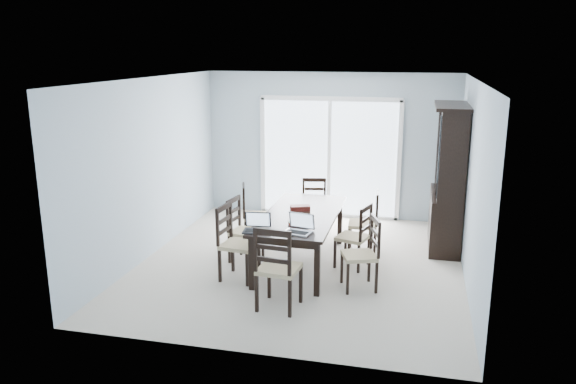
{
  "coord_description": "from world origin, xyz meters",
  "views": [
    {
      "loc": [
        1.55,
        -7.37,
        2.99
      ],
      "look_at": [
        -0.18,
        0.0,
        1.05
      ],
      "focal_mm": 35.0,
      "sensor_mm": 36.0,
      "label": 1
    }
  ],
  "objects_px": {
    "dining_table": "(301,219)",
    "chair_left_far": "(251,208)",
    "china_hutch": "(448,179)",
    "cell_phone": "(288,236)",
    "game_box": "(300,208)",
    "chair_right_mid": "(359,230)",
    "laptop_silver": "(297,229)",
    "chair_left_mid": "(240,223)",
    "chair_end_near": "(276,260)",
    "chair_right_near": "(367,246)",
    "chair_left_near": "(232,234)",
    "chair_end_far": "(314,200)",
    "chair_right_far": "(369,216)",
    "laptop_dark": "(256,228)",
    "hot_tub": "(316,179)"
  },
  "relations": [
    {
      "from": "chair_right_mid",
      "to": "cell_phone",
      "type": "xyz_separation_m",
      "value": [
        -0.76,
        -1.05,
        0.2
      ]
    },
    {
      "from": "chair_right_far",
      "to": "cell_phone",
      "type": "xyz_separation_m",
      "value": [
        -0.85,
        -1.68,
        0.17
      ]
    },
    {
      "from": "laptop_silver",
      "to": "game_box",
      "type": "relative_size",
      "value": 1.39
    },
    {
      "from": "laptop_silver",
      "to": "cell_phone",
      "type": "height_order",
      "value": "laptop_silver"
    },
    {
      "from": "cell_phone",
      "to": "china_hutch",
      "type": "bearing_deg",
      "value": 65.88
    },
    {
      "from": "dining_table",
      "to": "chair_right_mid",
      "type": "bearing_deg",
      "value": 3.77
    },
    {
      "from": "chair_left_mid",
      "to": "chair_left_far",
      "type": "height_order",
      "value": "chair_left_far"
    },
    {
      "from": "chair_left_near",
      "to": "chair_end_far",
      "type": "bearing_deg",
      "value": 168.82
    },
    {
      "from": "chair_right_near",
      "to": "cell_phone",
      "type": "height_order",
      "value": "chair_right_near"
    },
    {
      "from": "dining_table",
      "to": "chair_end_far",
      "type": "distance_m",
      "value": 1.46
    },
    {
      "from": "chair_end_far",
      "to": "dining_table",
      "type": "bearing_deg",
      "value": 82.14
    },
    {
      "from": "china_hutch",
      "to": "game_box",
      "type": "xyz_separation_m",
      "value": [
        -2.07,
        -1.09,
        -0.29
      ]
    },
    {
      "from": "chair_left_near",
      "to": "hot_tub",
      "type": "relative_size",
      "value": 0.64
    },
    {
      "from": "chair_left_far",
      "to": "chair_end_far",
      "type": "bearing_deg",
      "value": 114.64
    },
    {
      "from": "chair_left_mid",
      "to": "cell_phone",
      "type": "bearing_deg",
      "value": 53.15
    },
    {
      "from": "chair_left_mid",
      "to": "chair_end_near",
      "type": "bearing_deg",
      "value": 40.68
    },
    {
      "from": "dining_table",
      "to": "cell_phone",
      "type": "bearing_deg",
      "value": -86.93
    },
    {
      "from": "china_hutch",
      "to": "laptop_silver",
      "type": "bearing_deg",
      "value": -131.93
    },
    {
      "from": "chair_right_mid",
      "to": "chair_end_near",
      "type": "bearing_deg",
      "value": 170.47
    },
    {
      "from": "dining_table",
      "to": "chair_left_far",
      "type": "bearing_deg",
      "value": 144.42
    },
    {
      "from": "dining_table",
      "to": "chair_right_far",
      "type": "relative_size",
      "value": 1.99
    },
    {
      "from": "laptop_silver",
      "to": "dining_table",
      "type": "bearing_deg",
      "value": 110.49
    },
    {
      "from": "chair_right_mid",
      "to": "chair_right_far",
      "type": "height_order",
      "value": "chair_right_far"
    },
    {
      "from": "chair_right_far",
      "to": "chair_end_near",
      "type": "height_order",
      "value": "chair_end_near"
    },
    {
      "from": "china_hutch",
      "to": "chair_right_mid",
      "type": "xyz_separation_m",
      "value": [
        -1.21,
        -1.2,
        -0.51
      ]
    },
    {
      "from": "chair_end_near",
      "to": "chair_right_near",
      "type": "bearing_deg",
      "value": 49.32
    },
    {
      "from": "chair_right_near",
      "to": "chair_left_near",
      "type": "bearing_deg",
      "value": 72.76
    },
    {
      "from": "chair_end_far",
      "to": "chair_left_far",
      "type": "bearing_deg",
      "value": 31.5
    },
    {
      "from": "dining_table",
      "to": "laptop_silver",
      "type": "bearing_deg",
      "value": -80.97
    },
    {
      "from": "chair_right_near",
      "to": "cell_phone",
      "type": "distance_m",
      "value": 1.03
    },
    {
      "from": "chair_end_near",
      "to": "chair_end_far",
      "type": "relative_size",
      "value": 1.14
    },
    {
      "from": "chair_left_mid",
      "to": "laptop_silver",
      "type": "bearing_deg",
      "value": 60.26
    },
    {
      "from": "laptop_dark",
      "to": "hot_tub",
      "type": "bearing_deg",
      "value": 83.97
    },
    {
      "from": "laptop_silver",
      "to": "chair_left_mid",
      "type": "bearing_deg",
      "value": 152.62
    },
    {
      "from": "chair_left_near",
      "to": "laptop_silver",
      "type": "relative_size",
      "value": 3.03
    },
    {
      "from": "chair_left_near",
      "to": "cell_phone",
      "type": "height_order",
      "value": "chair_left_near"
    },
    {
      "from": "cell_phone",
      "to": "chair_right_far",
      "type": "bearing_deg",
      "value": 80.25
    },
    {
      "from": "china_hutch",
      "to": "chair_left_far",
      "type": "distance_m",
      "value": 3.06
    },
    {
      "from": "dining_table",
      "to": "chair_left_mid",
      "type": "bearing_deg",
      "value": -177.95
    },
    {
      "from": "dining_table",
      "to": "laptop_silver",
      "type": "xyz_separation_m",
      "value": [
        0.14,
        -0.85,
        0.13
      ]
    },
    {
      "from": "chair_right_mid",
      "to": "cell_phone",
      "type": "relative_size",
      "value": 10.38
    },
    {
      "from": "chair_left_near",
      "to": "chair_left_far",
      "type": "height_order",
      "value": "chair_left_near"
    },
    {
      "from": "cell_phone",
      "to": "hot_tub",
      "type": "height_order",
      "value": "hot_tub"
    },
    {
      "from": "chair_left_far",
      "to": "chair_right_far",
      "type": "bearing_deg",
      "value": 72.25
    },
    {
      "from": "china_hutch",
      "to": "chair_left_near",
      "type": "distance_m",
      "value": 3.44
    },
    {
      "from": "chair_left_far",
      "to": "laptop_dark",
      "type": "xyz_separation_m",
      "value": [
        0.56,
        -1.58,
        0.22
      ]
    },
    {
      "from": "chair_left_near",
      "to": "hot_tub",
      "type": "xyz_separation_m",
      "value": [
        0.37,
        4.12,
        -0.15
      ]
    },
    {
      "from": "chair_left_far",
      "to": "chair_end_far",
      "type": "relative_size",
      "value": 1.05
    },
    {
      "from": "chair_right_far",
      "to": "game_box",
      "type": "height_order",
      "value": "chair_right_far"
    },
    {
      "from": "laptop_dark",
      "to": "chair_right_far",
      "type": "bearing_deg",
      "value": 44.69
    }
  ]
}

